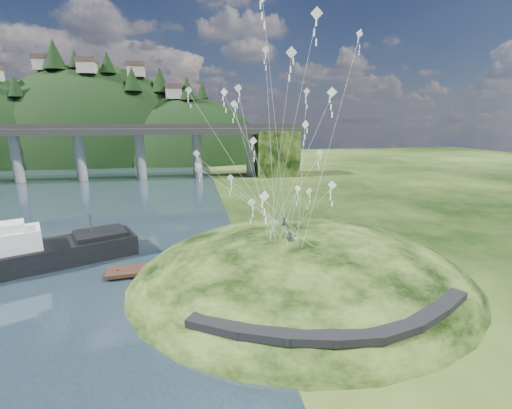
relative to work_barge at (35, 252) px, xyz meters
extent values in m
plane|color=black|center=(20.10, -9.95, -1.77)|extent=(320.00, 320.00, 0.00)
ellipsoid|color=black|center=(28.10, -7.95, -3.27)|extent=(36.00, 32.00, 13.00)
cube|color=black|center=(18.60, -17.95, 0.26)|extent=(4.32, 3.62, 0.71)
cube|color=black|center=(21.60, -19.60, 0.32)|extent=(4.10, 2.97, 0.61)
cube|color=black|center=(24.60, -20.60, 0.32)|extent=(3.85, 2.37, 0.62)
cube|color=black|center=(27.60, -21.05, 0.27)|extent=(3.62, 1.83, 0.66)
cube|color=black|center=(30.60, -20.85, 0.28)|extent=(3.82, 2.27, 0.68)
cube|color=black|center=(33.60, -19.90, 0.37)|extent=(4.11, 2.97, 0.71)
cube|color=black|center=(36.60, -18.35, 0.40)|extent=(4.26, 3.43, 0.66)
cube|color=#2D2B2B|center=(-29.90, 60.05, 11.23)|extent=(160.00, 9.00, 1.60)
cube|color=#2D2B2B|center=(-29.90, 60.05, 12.63)|extent=(160.00, 0.40, 1.20)
cube|color=#2D2B2B|center=(-29.90, 64.35, 12.63)|extent=(160.00, 0.40, 1.20)
cylinder|color=gray|center=(-27.40, 60.05, 4.73)|extent=(2.60, 2.60, 13.00)
cylinder|color=gray|center=(-11.90, 60.05, 4.73)|extent=(2.60, 2.60, 13.00)
cylinder|color=gray|center=(3.60, 60.05, 4.73)|extent=(2.60, 2.60, 13.00)
cylinder|color=gray|center=(19.10, 60.05, 4.73)|extent=(2.60, 2.60, 13.00)
cylinder|color=gray|center=(34.60, 60.05, 4.73)|extent=(2.60, 2.60, 13.00)
cube|color=black|center=(42.10, 60.05, 4.73)|extent=(12.00, 11.00, 13.00)
ellipsoid|color=black|center=(-19.90, 116.05, -7.77)|extent=(96.00, 68.00, 88.00)
ellipsoid|color=black|center=(15.10, 108.05, -11.77)|extent=(76.00, 56.00, 72.00)
cone|color=black|center=(-40.47, 96.22, 25.57)|extent=(5.29, 5.29, 6.96)
cone|color=black|center=(-29.77, 104.68, 37.47)|extent=(8.01, 8.01, 10.54)
cone|color=black|center=(-22.77, 104.12, 36.12)|extent=(4.97, 4.97, 6.54)
cone|color=black|center=(-11.30, 102.10, 34.91)|extent=(5.83, 5.83, 7.67)
cone|color=black|center=(-2.34, 97.14, 28.82)|extent=(6.47, 6.47, 8.51)
cone|color=black|center=(6.88, 104.04, 29.47)|extent=(7.13, 7.13, 9.38)
cone|color=black|center=(16.98, 99.09, 26.10)|extent=(6.56, 6.56, 8.63)
cone|color=black|center=(22.87, 104.68, 25.91)|extent=(4.88, 4.88, 6.42)
cube|color=beige|center=(-34.90, 108.05, 34.23)|extent=(6.00, 5.00, 4.00)
cube|color=brown|center=(-34.90, 108.05, 36.93)|extent=(6.40, 5.40, 1.60)
cube|color=beige|center=(-17.90, 100.05, 32.51)|extent=(6.00, 5.00, 4.00)
cube|color=brown|center=(-17.90, 100.05, 35.21)|extent=(6.40, 5.40, 1.60)
cube|color=beige|center=(-1.90, 106.05, 32.42)|extent=(6.00, 5.00, 4.00)
cube|color=brown|center=(-1.90, 106.05, 35.12)|extent=(6.40, 5.40, 1.60)
cube|color=beige|center=(12.10, 100.05, 24.12)|extent=(6.00, 5.00, 4.00)
cube|color=brown|center=(12.10, 100.05, 26.82)|extent=(6.40, 5.40, 1.60)
cube|color=black|center=(0.33, 0.14, -0.58)|extent=(20.69, 12.97, 2.38)
cube|color=white|center=(-2.20, -0.94, 1.53)|extent=(7.48, 6.22, 2.56)
cube|color=white|center=(-2.20, -0.94, 3.09)|extent=(4.45, 3.97, 1.10)
cube|color=black|center=(6.22, 2.66, 0.89)|extent=(6.85, 6.37, 0.55)
cylinder|color=#2D2B2B|center=(5.38, 2.30, 2.08)|extent=(0.22, 0.22, 2.75)
cube|color=#331E14|center=(16.16, -3.78, -1.26)|extent=(16.03, 3.81, 0.40)
cylinder|color=#331E14|center=(9.38, -4.35, -1.54)|extent=(0.34, 0.34, 1.13)
cylinder|color=#331E14|center=(12.77, -4.06, -1.54)|extent=(0.34, 0.34, 1.13)
cylinder|color=#331E14|center=(16.16, -3.78, -1.54)|extent=(0.34, 0.34, 1.13)
cylinder|color=#331E14|center=(19.55, -3.49, -1.54)|extent=(0.34, 0.34, 1.13)
cylinder|color=#331E14|center=(22.94, -3.21, -1.54)|extent=(0.34, 0.34, 1.13)
imported|color=#282C35|center=(26.11, -10.24, 4.12)|extent=(0.86, 0.77, 1.98)
imported|color=#282C35|center=(26.91, -5.27, 4.07)|extent=(0.93, 0.74, 1.88)
cube|color=white|center=(30.86, 0.28, 17.37)|extent=(0.81, 0.20, 0.80)
cube|color=white|center=(30.86, 0.28, 16.80)|extent=(0.11, 0.03, 0.47)
cube|color=white|center=(30.86, 0.28, 16.23)|extent=(0.11, 0.03, 0.47)
cube|color=white|center=(30.86, 0.28, 15.65)|extent=(0.11, 0.03, 0.47)
cube|color=white|center=(26.99, -11.12, 13.75)|extent=(0.70, 0.25, 0.72)
cube|color=white|center=(26.99, -11.12, 13.24)|extent=(0.09, 0.06, 0.42)
cube|color=white|center=(26.99, -11.12, 12.73)|extent=(0.09, 0.06, 0.42)
cube|color=white|center=(26.99, -11.12, 12.21)|extent=(0.09, 0.06, 0.42)
cube|color=white|center=(20.86, -4.37, 16.77)|extent=(0.72, 0.45, 0.79)
cube|color=white|center=(20.86, -4.37, 16.20)|extent=(0.11, 0.05, 0.47)
cube|color=white|center=(20.86, -4.37, 15.63)|extent=(0.11, 0.05, 0.47)
cube|color=white|center=(20.86, -4.37, 15.05)|extent=(0.11, 0.05, 0.47)
cube|color=white|center=(35.03, -3.63, 22.77)|extent=(0.83, 0.32, 0.83)
cube|color=white|center=(35.03, -3.63, 22.16)|extent=(0.10, 0.09, 0.50)
cube|color=white|center=(35.03, -3.63, 21.54)|extent=(0.10, 0.09, 0.50)
cube|color=white|center=(35.03, -3.63, 20.93)|extent=(0.10, 0.09, 0.50)
cube|color=white|center=(18.27, 1.41, 8.91)|extent=(0.76, 0.29, 0.78)
cube|color=white|center=(18.27, 1.41, 8.35)|extent=(0.10, 0.03, 0.46)
cube|color=white|center=(18.27, 1.41, 7.79)|extent=(0.10, 0.03, 0.46)
cube|color=white|center=(18.27, 1.41, 7.24)|extent=(0.10, 0.03, 0.46)
cube|color=white|center=(29.63, -1.20, 6.30)|extent=(0.57, 0.73, 0.86)
cube|color=white|center=(29.63, -1.20, 5.68)|extent=(0.10, 0.09, 0.51)
cube|color=white|center=(29.63, -1.20, 5.06)|extent=(0.10, 0.09, 0.51)
cube|color=white|center=(29.63, -1.20, 4.43)|extent=(0.10, 0.09, 0.51)
cube|color=white|center=(26.41, -14.42, 21.28)|extent=(0.81, 0.38, 0.84)
cube|color=white|center=(26.41, -14.42, 20.67)|extent=(0.11, 0.04, 0.50)
cube|color=white|center=(26.41, -14.42, 20.07)|extent=(0.11, 0.04, 0.50)
cube|color=white|center=(26.41, -14.42, 19.46)|extent=(0.11, 0.04, 0.50)
cube|color=white|center=(22.61, -15.20, 8.63)|extent=(0.83, 0.35, 0.87)
cube|color=white|center=(22.61, -15.20, 8.01)|extent=(0.11, 0.08, 0.51)
cube|color=white|center=(22.61, -15.20, 7.39)|extent=(0.11, 0.08, 0.51)
cube|color=white|center=(22.61, -15.20, 6.77)|extent=(0.11, 0.08, 0.51)
cube|color=white|center=(24.95, -13.37, 18.91)|extent=(0.81, 0.30, 0.82)
cube|color=white|center=(24.95, -13.37, 18.32)|extent=(0.11, 0.03, 0.48)
cube|color=white|center=(24.95, -13.37, 17.73)|extent=(0.11, 0.03, 0.48)
cube|color=white|center=(24.95, -13.37, 17.14)|extent=(0.11, 0.03, 0.48)
cube|color=white|center=(29.16, -12.26, 8.73)|extent=(0.62, 0.58, 0.79)
cube|color=white|center=(29.16, -12.26, 8.15)|extent=(0.10, 0.07, 0.47)
cube|color=white|center=(29.16, -12.26, 7.58)|extent=(0.10, 0.07, 0.47)
cube|color=white|center=(29.16, -12.26, 7.01)|extent=(0.10, 0.07, 0.47)
cube|color=white|center=(18.00, -0.16, 10.49)|extent=(0.81, 0.28, 0.80)
cube|color=white|center=(18.00, -0.16, 9.91)|extent=(0.11, 0.03, 0.48)
cube|color=white|center=(18.00, -0.16, 9.32)|extent=(0.11, 0.03, 0.48)
cube|color=white|center=(18.00, -0.16, 8.74)|extent=(0.11, 0.03, 0.48)
cube|color=white|center=(23.56, -5.34, 12.09)|extent=(0.83, 0.27, 0.83)
cube|color=white|center=(23.56, -5.34, 11.49)|extent=(0.11, 0.07, 0.49)
cube|color=white|center=(23.56, -5.34, 10.89)|extent=(0.11, 0.07, 0.49)
cube|color=white|center=(23.56, -5.34, 10.29)|extent=(0.11, 0.07, 0.49)
cube|color=white|center=(22.64, -1.50, 17.42)|extent=(0.85, 0.31, 0.83)
cube|color=white|center=(22.64, -1.50, 16.82)|extent=(0.11, 0.08, 0.50)
cube|color=white|center=(22.64, -1.50, 16.21)|extent=(0.11, 0.08, 0.50)
cube|color=white|center=(22.64, -1.50, 15.60)|extent=(0.11, 0.08, 0.50)
cube|color=white|center=(29.10, -11.33, 16.35)|extent=(0.75, 0.46, 0.84)
cube|color=white|center=(29.10, -11.33, 15.76)|extent=(0.11, 0.06, 0.49)
cube|color=white|center=(29.10, -11.33, 15.16)|extent=(0.11, 0.06, 0.49)
cube|color=white|center=(29.10, -11.33, 14.56)|extent=(0.11, 0.06, 0.49)
cube|color=white|center=(21.76, -0.41, 7.67)|extent=(0.83, 0.32, 0.85)
cube|color=white|center=(21.76, -0.41, 7.06)|extent=(0.11, 0.03, 0.50)
cube|color=white|center=(21.76, -0.41, 6.45)|extent=(0.11, 0.03, 0.50)
cube|color=white|center=(21.76, -0.41, 5.85)|extent=(0.11, 0.03, 0.50)
cube|color=white|center=(25.77, -0.67, 21.45)|extent=(0.84, 0.24, 0.83)
cube|color=white|center=(25.77, -0.67, 20.85)|extent=(0.11, 0.03, 0.49)
cube|color=white|center=(25.77, -0.67, 20.26)|extent=(0.11, 0.03, 0.49)
cube|color=white|center=(25.77, -0.67, 19.66)|extent=(0.11, 0.03, 0.49)
cube|color=white|center=(31.36, -3.36, 10.60)|extent=(0.69, 0.40, 0.74)
cube|color=white|center=(31.36, -3.36, 10.06)|extent=(0.10, 0.04, 0.45)
cube|color=white|center=(31.36, -3.36, 9.51)|extent=(0.10, 0.04, 0.45)
cube|color=white|center=(31.36, -3.36, 8.97)|extent=(0.10, 0.04, 0.45)
cube|color=white|center=(17.47, -3.41, 16.98)|extent=(0.69, 0.24, 0.67)
cube|color=white|center=(17.47, -3.41, 16.49)|extent=(0.09, 0.03, 0.40)
cube|color=white|center=(17.47, -3.41, 16.00)|extent=(0.09, 0.03, 0.40)
cube|color=white|center=(17.47, -3.41, 15.50)|extent=(0.09, 0.03, 0.40)
cube|color=white|center=(22.21, -1.12, 15.83)|extent=(0.82, 0.29, 0.79)
cube|color=white|center=(22.21, -1.12, 15.25)|extent=(0.10, 0.07, 0.48)
cube|color=white|center=(22.21, -1.12, 14.66)|extent=(0.10, 0.07, 0.48)
cube|color=white|center=(22.21, -1.12, 14.08)|extent=(0.10, 0.07, 0.48)
cube|color=white|center=(22.74, -9.07, 6.74)|extent=(0.84, 0.29, 0.82)
cube|color=white|center=(22.74, -9.07, 6.14)|extent=(0.11, 0.07, 0.49)
cube|color=white|center=(22.74, -9.07, 5.55)|extent=(0.11, 0.07, 0.49)
cube|color=white|center=(22.74, -9.07, 4.95)|extent=(0.11, 0.07, 0.49)
cube|color=white|center=(22.55, -14.56, 21.52)|extent=(0.10, 0.07, 0.49)
cube|color=white|center=(22.55, -14.56, 20.92)|extent=(0.10, 0.07, 0.49)
cube|color=white|center=(22.55, -14.56, 20.33)|extent=(0.10, 0.07, 0.49)
cube|color=white|center=(27.42, -11.38, 8.07)|extent=(0.64, 0.28, 0.66)
cube|color=white|center=(27.42, -11.38, 7.59)|extent=(0.08, 0.07, 0.39)
cube|color=white|center=(27.42, -11.38, 7.11)|extent=(0.08, 0.07, 0.39)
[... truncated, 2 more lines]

